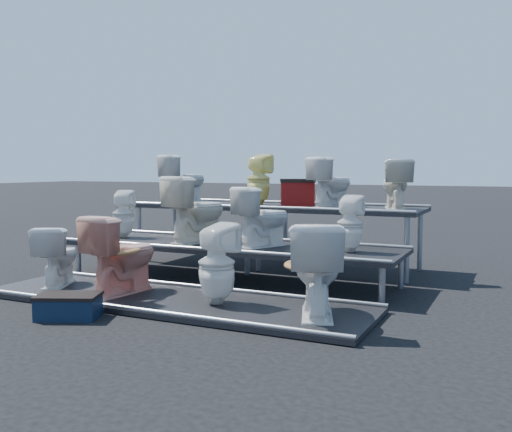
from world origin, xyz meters
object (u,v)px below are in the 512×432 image
at_px(toilet_2, 217,264).
at_px(toilet_10, 331,182).
at_px(toilet_7, 350,224).
at_px(step_stool, 68,308).
at_px(toilet_5, 196,209).
at_px(toilet_4, 123,214).
at_px(toilet_3, 316,269).
at_px(toilet_8, 184,179).
at_px(toilet_0, 58,256).
at_px(red_crate, 297,194).
at_px(toilet_9, 259,179).
at_px(toilet_1, 122,254).
at_px(toilet_6, 263,217).
at_px(toilet_11, 395,184).

bearing_deg(toilet_2, toilet_10, -83.48).
xyz_separation_m(toilet_7, toilet_10, (-0.64, 1.30, 0.42)).
bearing_deg(step_stool, toilet_2, 14.73).
xyz_separation_m(toilet_2, toilet_5, (-1.02, 1.30, 0.42)).
bearing_deg(toilet_4, toilet_7, 157.58).
xyz_separation_m(toilet_3, toilet_7, (-0.06, 1.30, 0.29)).
height_order(toilet_4, toilet_10, toilet_10).
xyz_separation_m(toilet_3, toilet_8, (-3.05, 2.60, 0.73)).
bearing_deg(toilet_0, red_crate, -149.23).
height_order(toilet_2, toilet_9, toilet_9).
relative_size(toilet_1, red_crate, 1.83).
distance_m(toilet_5, toilet_9, 1.37).
height_order(toilet_1, red_crate, red_crate).
bearing_deg(toilet_4, toilet_1, 105.26).
xyz_separation_m(toilet_4, toilet_6, (2.06, 0.00, 0.04)).
bearing_deg(red_crate, toilet_10, -30.06).
xyz_separation_m(toilet_2, toilet_10, (0.33, 2.60, 0.74)).
relative_size(toilet_5, toilet_10, 1.23).
bearing_deg(toilet_5, toilet_9, -85.34).
distance_m(toilet_0, toilet_1, 0.92).
height_order(toilet_10, red_crate, toilet_10).
bearing_deg(toilet_11, toilet_5, 8.55).
bearing_deg(toilet_10, toilet_9, 20.51).
relative_size(toilet_1, toilet_10, 1.24).
bearing_deg(toilet_11, toilet_9, -21.94).
xyz_separation_m(toilet_0, toilet_2, (2.07, 0.00, 0.06)).
xyz_separation_m(toilet_9, red_crate, (0.57, 0.05, -0.20)).
distance_m(toilet_8, toilet_10, 2.35).
relative_size(toilet_1, toilet_7, 1.33).
relative_size(toilet_1, toilet_6, 1.18).
distance_m(toilet_2, toilet_4, 2.54).
xyz_separation_m(toilet_4, step_stool, (1.07, -2.17, -0.68)).
bearing_deg(toilet_8, red_crate, -157.62).
height_order(toilet_11, red_crate, toilet_11).
height_order(toilet_1, toilet_8, toilet_8).
height_order(toilet_7, toilet_9, toilet_9).
bearing_deg(toilet_7, toilet_11, -100.12).
bearing_deg(toilet_8, toilet_10, -159.25).
relative_size(toilet_6, toilet_7, 1.13).
distance_m(toilet_9, red_crate, 0.61).
distance_m(toilet_5, toilet_6, 0.92).
relative_size(toilet_3, step_stool, 1.57).
distance_m(toilet_6, toilet_11, 1.87).
bearing_deg(toilet_6, step_stool, 89.24).
bearing_deg(toilet_6, toilet_10, -84.29).
bearing_deg(step_stool, toilet_6, 41.61).
relative_size(toilet_3, toilet_5, 1.03).
xyz_separation_m(toilet_2, toilet_3, (1.03, 0.00, 0.03)).
distance_m(toilet_1, toilet_7, 2.50).
height_order(toilet_2, toilet_6, toilet_6).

